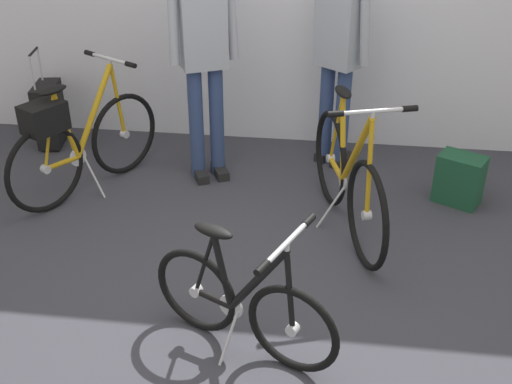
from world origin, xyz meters
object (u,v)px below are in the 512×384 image
object	(u,v)px
backpack_on_floor	(460,179)
visitor_near_wall	(339,45)
display_bike_left	(348,179)
visitor_browsing	(203,43)
display_bike_right	(77,140)
folding_bike_foreground	(242,302)
rolling_suitcase	(49,114)

from	to	relation	value
backpack_on_floor	visitor_near_wall	bearing A→B (deg)	151.64
display_bike_left	visitor_browsing	distance (m)	1.42
display_bike_right	folding_bike_foreground	bearing A→B (deg)	-46.10
rolling_suitcase	folding_bike_foreground	bearing A→B (deg)	-48.60
display_bike_left	display_bike_right	xyz separation A→B (m)	(-1.94, 0.25, 0.05)
display_bike_right	visitor_browsing	size ratio (longest dim) A/B	0.67
folding_bike_foreground	backpack_on_floor	distance (m)	2.16
visitor_near_wall	backpack_on_floor	bearing A→B (deg)	-28.36
display_bike_left	rolling_suitcase	distance (m)	2.71
visitor_near_wall	rolling_suitcase	xyz separation A→B (m)	(-2.40, 0.06, -0.70)
folding_bike_foreground	rolling_suitcase	world-z (taller)	rolling_suitcase
display_bike_right	visitor_near_wall	world-z (taller)	visitor_near_wall
visitor_near_wall	visitor_browsing	bearing A→B (deg)	-161.92
folding_bike_foreground	display_bike_right	xyz separation A→B (m)	(-1.42, 1.47, 0.14)
folding_bike_foreground	rolling_suitcase	distance (m)	3.01
display_bike_left	visitor_near_wall	world-z (taller)	visitor_near_wall
folding_bike_foreground	backpack_on_floor	xyz separation A→B (m)	(1.34, 1.69, -0.12)
folding_bike_foreground	display_bike_right	size ratio (longest dim) A/B	0.83
display_bike_left	display_bike_right	bearing A→B (deg)	172.74
display_bike_left	visitor_browsing	size ratio (longest dim) A/B	0.78
display_bike_left	rolling_suitcase	bearing A→B (deg)	157.67
visitor_browsing	backpack_on_floor	world-z (taller)	visitor_browsing
rolling_suitcase	backpack_on_floor	world-z (taller)	rolling_suitcase
backpack_on_floor	visitor_browsing	bearing A→B (deg)	174.36
folding_bike_foreground	visitor_near_wall	xyz separation A→B (m)	(0.41, 2.19, 0.69)
display_bike_left	visitor_browsing	xyz separation A→B (m)	(-1.07, 0.65, 0.68)
visitor_browsing	rolling_suitcase	size ratio (longest dim) A/B	2.18
display_bike_left	display_bike_right	world-z (taller)	display_bike_left
rolling_suitcase	display_bike_right	bearing A→B (deg)	-53.88
rolling_suitcase	visitor_near_wall	bearing A→B (deg)	-1.49
visitor_browsing	backpack_on_floor	distance (m)	2.09
folding_bike_foreground	visitor_browsing	world-z (taller)	visitor_browsing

